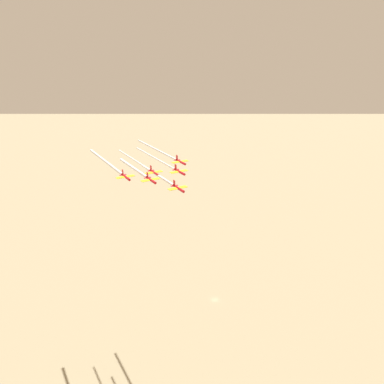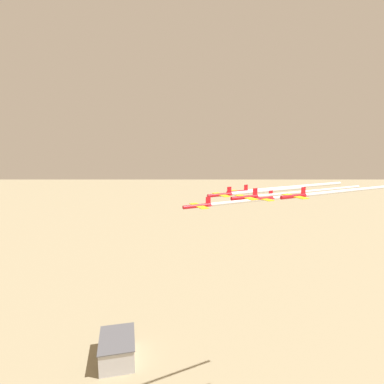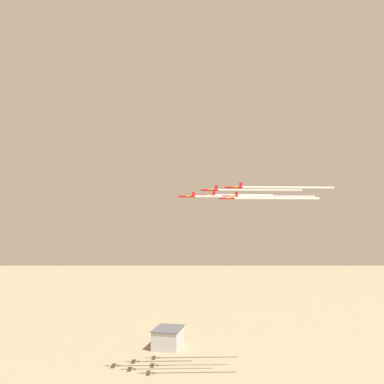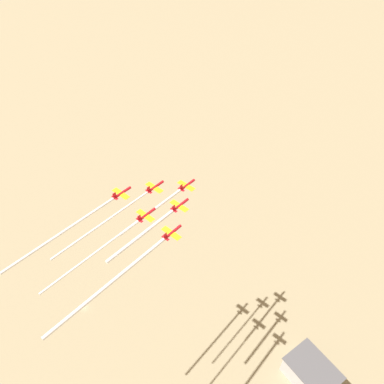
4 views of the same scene
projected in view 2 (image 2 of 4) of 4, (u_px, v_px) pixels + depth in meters
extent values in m
cube|color=#B7B7BC|center=(117.00, 349.00, 172.27)|extent=(25.59, 19.00, 13.30)
cube|color=#4C4C51|center=(117.00, 338.00, 171.12)|extent=(26.87, 19.95, 0.50)
cylinder|color=red|center=(197.00, 206.00, 92.04)|extent=(3.30, 9.45, 1.15)
cube|color=yellow|center=(199.00, 206.00, 92.31)|extent=(9.16, 4.48, 0.19)
cube|color=red|center=(208.00, 200.00, 93.46)|extent=(0.53, 1.67, 2.31)
cube|color=red|center=(208.00, 205.00, 93.70)|extent=(3.53, 1.90, 0.13)
cylinder|color=red|center=(245.00, 197.00, 90.37)|extent=(3.30, 9.45, 1.15)
cube|color=yellow|center=(246.00, 197.00, 90.64)|extent=(9.16, 4.48, 0.19)
cube|color=red|center=(255.00, 192.00, 91.79)|extent=(0.53, 1.67, 2.31)
cube|color=red|center=(255.00, 196.00, 92.03)|extent=(3.53, 1.90, 0.13)
cylinder|color=red|center=(220.00, 195.00, 103.60)|extent=(3.30, 9.45, 1.15)
cube|color=yellow|center=(221.00, 195.00, 103.87)|extent=(9.16, 4.48, 0.19)
cube|color=red|center=(229.00, 190.00, 105.02)|extent=(0.53, 1.67, 2.31)
cube|color=red|center=(229.00, 194.00, 105.25)|extent=(3.53, 1.90, 0.13)
cylinder|color=red|center=(293.00, 196.00, 89.08)|extent=(3.30, 9.45, 1.15)
cube|color=yellow|center=(295.00, 196.00, 89.35)|extent=(9.16, 4.48, 0.19)
cube|color=red|center=(303.00, 191.00, 90.50)|extent=(0.53, 1.67, 2.31)
cube|color=red|center=(303.00, 195.00, 90.74)|extent=(3.53, 1.90, 0.13)
cylinder|color=red|center=(262.00, 199.00, 102.60)|extent=(3.30, 9.45, 1.15)
cube|color=yellow|center=(263.00, 199.00, 102.87)|extent=(9.16, 4.48, 0.19)
cube|color=red|center=(271.00, 194.00, 104.02)|extent=(0.53, 1.67, 2.31)
cube|color=red|center=(271.00, 198.00, 104.25)|extent=(3.53, 1.90, 0.13)
cylinder|color=red|center=(238.00, 192.00, 115.54)|extent=(3.30, 9.45, 1.15)
cube|color=yellow|center=(239.00, 192.00, 115.81)|extent=(9.16, 4.48, 0.19)
cube|color=red|center=(246.00, 188.00, 116.95)|extent=(0.53, 1.67, 2.31)
cube|color=red|center=(246.00, 191.00, 117.19)|extent=(3.53, 1.90, 0.13)
cylinder|color=white|center=(255.00, 200.00, 101.43)|extent=(9.06, 33.86, 1.13)
cylinder|color=white|center=(313.00, 191.00, 102.44)|extent=(11.67, 46.05, 0.84)
cylinder|color=white|center=(269.00, 191.00, 112.91)|extent=(9.16, 33.58, 1.32)
cylinder|color=white|center=(359.00, 190.00, 101.70)|extent=(12.46, 48.57, 1.04)
cylinder|color=white|center=(318.00, 193.00, 114.15)|extent=(11.07, 43.65, 0.81)
cylinder|color=white|center=(298.00, 187.00, 128.78)|extent=(13.35, 51.46, 1.27)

